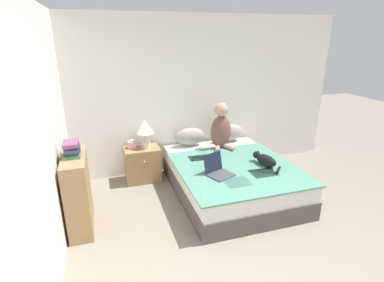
{
  "coord_description": "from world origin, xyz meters",
  "views": [
    {
      "loc": [
        -1.54,
        -1.55,
        2.23
      ],
      "look_at": [
        -0.36,
        2.16,
        0.84
      ],
      "focal_mm": 28.0,
      "sensor_mm": 36.0,
      "label": 1
    }
  ],
  "objects_px": {
    "book_stack_top": "(72,149)",
    "tissue_box": "(132,145)",
    "pillow_far": "(229,133)",
    "bookshelf": "(78,193)",
    "laptop_open": "(218,170)",
    "pillow_near": "(190,137)",
    "person_sitting": "(221,128)",
    "table_lamp": "(145,128)",
    "bed": "(230,178)",
    "cat_tabby": "(265,160)",
    "nightstand": "(143,164)"
  },
  "relations": [
    {
      "from": "nightstand",
      "to": "table_lamp",
      "type": "bearing_deg",
      "value": 12.76
    },
    {
      "from": "bed",
      "to": "pillow_far",
      "type": "relative_size",
      "value": 4.04
    },
    {
      "from": "cat_tabby",
      "to": "nightstand",
      "type": "distance_m",
      "value": 1.91
    },
    {
      "from": "nightstand",
      "to": "pillow_near",
      "type": "bearing_deg",
      "value": 4.17
    },
    {
      "from": "table_lamp",
      "to": "laptop_open",
      "type": "bearing_deg",
      "value": -56.18
    },
    {
      "from": "pillow_near",
      "to": "bookshelf",
      "type": "relative_size",
      "value": 0.54
    },
    {
      "from": "nightstand",
      "to": "pillow_far",
      "type": "bearing_deg",
      "value": 2.23
    },
    {
      "from": "person_sitting",
      "to": "book_stack_top",
      "type": "relative_size",
      "value": 3.13
    },
    {
      "from": "tissue_box",
      "to": "pillow_far",
      "type": "bearing_deg",
      "value": 0.38
    },
    {
      "from": "book_stack_top",
      "to": "tissue_box",
      "type": "bearing_deg",
      "value": 54.6
    },
    {
      "from": "laptop_open",
      "to": "bookshelf",
      "type": "xyz_separation_m",
      "value": [
        -1.74,
        0.09,
        -0.08
      ]
    },
    {
      "from": "pillow_near",
      "to": "person_sitting",
      "type": "height_order",
      "value": "person_sitting"
    },
    {
      "from": "pillow_near",
      "to": "table_lamp",
      "type": "relative_size",
      "value": 1.13
    },
    {
      "from": "table_lamp",
      "to": "bed",
      "type": "bearing_deg",
      "value": -37.24
    },
    {
      "from": "bookshelf",
      "to": "book_stack_top",
      "type": "height_order",
      "value": "book_stack_top"
    },
    {
      "from": "pillow_far",
      "to": "bed",
      "type": "bearing_deg",
      "value": -111.98
    },
    {
      "from": "bookshelf",
      "to": "nightstand",
      "type": "bearing_deg",
      "value": 48.61
    },
    {
      "from": "bed",
      "to": "tissue_box",
      "type": "distance_m",
      "value": 1.61
    },
    {
      "from": "pillow_near",
      "to": "person_sitting",
      "type": "distance_m",
      "value": 0.55
    },
    {
      "from": "pillow_near",
      "to": "pillow_far",
      "type": "xyz_separation_m",
      "value": [
        0.71,
        0.0,
        0.0
      ]
    },
    {
      "from": "bed",
      "to": "pillow_near",
      "type": "bearing_deg",
      "value": 111.97
    },
    {
      "from": "cat_tabby",
      "to": "tissue_box",
      "type": "bearing_deg",
      "value": 40.24
    },
    {
      "from": "bed",
      "to": "table_lamp",
      "type": "xyz_separation_m",
      "value": [
        -1.09,
        0.83,
        0.62
      ]
    },
    {
      "from": "pillow_far",
      "to": "bookshelf",
      "type": "xyz_separation_m",
      "value": [
        -2.43,
        -1.09,
        -0.17
      ]
    },
    {
      "from": "person_sitting",
      "to": "book_stack_top",
      "type": "distance_m",
      "value": 2.33
    },
    {
      "from": "cat_tabby",
      "to": "book_stack_top",
      "type": "distance_m",
      "value": 2.53
    },
    {
      "from": "bed",
      "to": "pillow_near",
      "type": "distance_m",
      "value": 1.02
    },
    {
      "from": "nightstand",
      "to": "tissue_box",
      "type": "distance_m",
      "value": 0.36
    },
    {
      "from": "bed",
      "to": "cat_tabby",
      "type": "height_order",
      "value": "cat_tabby"
    },
    {
      "from": "pillow_near",
      "to": "book_stack_top",
      "type": "relative_size",
      "value": 2.12
    },
    {
      "from": "laptop_open",
      "to": "book_stack_top",
      "type": "distance_m",
      "value": 1.81
    },
    {
      "from": "table_lamp",
      "to": "book_stack_top",
      "type": "relative_size",
      "value": 1.88
    },
    {
      "from": "table_lamp",
      "to": "tissue_box",
      "type": "bearing_deg",
      "value": 171.39
    },
    {
      "from": "pillow_near",
      "to": "table_lamp",
      "type": "distance_m",
      "value": 0.78
    },
    {
      "from": "pillow_near",
      "to": "tissue_box",
      "type": "xyz_separation_m",
      "value": [
        -0.95,
        -0.01,
        -0.03
      ]
    },
    {
      "from": "cat_tabby",
      "to": "laptop_open",
      "type": "relative_size",
      "value": 1.28
    },
    {
      "from": "bed",
      "to": "cat_tabby",
      "type": "distance_m",
      "value": 0.57
    },
    {
      "from": "person_sitting",
      "to": "table_lamp",
      "type": "relative_size",
      "value": 1.66
    },
    {
      "from": "person_sitting",
      "to": "bookshelf",
      "type": "distance_m",
      "value": 2.34
    },
    {
      "from": "person_sitting",
      "to": "table_lamp",
      "type": "distance_m",
      "value": 1.2
    },
    {
      "from": "bed",
      "to": "person_sitting",
      "type": "relative_size",
      "value": 2.74
    },
    {
      "from": "pillow_near",
      "to": "cat_tabby",
      "type": "bearing_deg",
      "value": -55.17
    },
    {
      "from": "pillow_far",
      "to": "cat_tabby",
      "type": "distance_m",
      "value": 1.1
    },
    {
      "from": "nightstand",
      "to": "table_lamp",
      "type": "distance_m",
      "value": 0.59
    },
    {
      "from": "bookshelf",
      "to": "book_stack_top",
      "type": "distance_m",
      "value": 0.55
    },
    {
      "from": "cat_tabby",
      "to": "bookshelf",
      "type": "bearing_deg",
      "value": 72.4
    },
    {
      "from": "laptop_open",
      "to": "tissue_box",
      "type": "bearing_deg",
      "value": 106.73
    },
    {
      "from": "table_lamp",
      "to": "tissue_box",
      "type": "distance_m",
      "value": 0.33
    },
    {
      "from": "bed",
      "to": "bookshelf",
      "type": "relative_size",
      "value": 2.17
    },
    {
      "from": "pillow_far",
      "to": "tissue_box",
      "type": "xyz_separation_m",
      "value": [
        -1.66,
        -0.01,
        -0.03
      ]
    }
  ]
}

